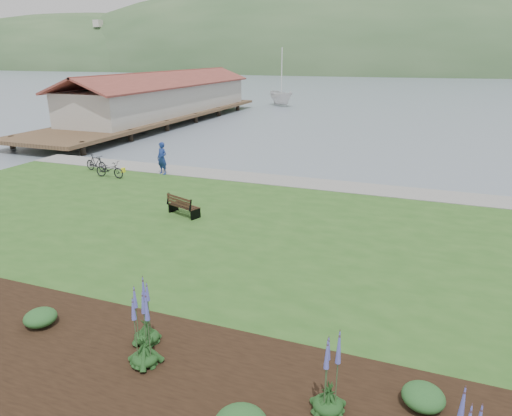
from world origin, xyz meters
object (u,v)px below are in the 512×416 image
Objects in this scene: park_bench at (182,205)px; person at (162,156)px; sailboat at (281,106)px; bicycle_a at (110,169)px.

person is (-4.74, 6.08, 0.64)m from park_bench.
bicycle_a is at bearing -127.68° from sailboat.
bicycle_a is at bearing 169.84° from park_bench.
person is at bearing 148.74° from park_bench.
bicycle_a is 43.43m from sailboat.
park_bench is at bearing -119.61° from sailboat.
park_bench is at bearing -37.19° from person.
sailboat is (-3.33, 43.29, -0.89)m from bicycle_a.
bicycle_a is at bearing -129.57° from person.
bicycle_a reaches higher than park_bench.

